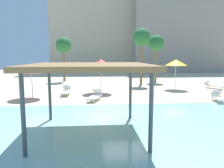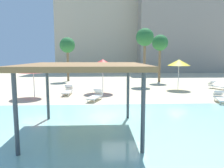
% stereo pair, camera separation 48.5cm
% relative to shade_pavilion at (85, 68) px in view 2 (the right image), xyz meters
% --- Properties ---
extents(ground_plane, '(80.00, 80.00, 0.00)m').
position_rel_shade_pavilion_xyz_m(ground_plane, '(1.92, 3.58, -2.66)').
color(ground_plane, beige).
extents(lagoon_water, '(44.00, 13.50, 0.04)m').
position_rel_shade_pavilion_xyz_m(lagoon_water, '(1.92, -1.67, -2.64)').
color(lagoon_water, '#99D1C6').
rests_on(lagoon_water, ground).
extents(shade_pavilion, '(4.64, 4.64, 2.83)m').
position_rel_shade_pavilion_xyz_m(shade_pavilion, '(0.00, 0.00, 0.00)').
color(shade_pavilion, '#42474C').
rests_on(shade_pavilion, ground).
extents(beach_umbrella_yellow_0, '(2.10, 2.10, 2.83)m').
position_rel_shade_pavilion_xyz_m(beach_umbrella_yellow_0, '(7.90, 11.41, -0.13)').
color(beach_umbrella_yellow_0, silver).
rests_on(beach_umbrella_yellow_0, ground).
extents(beach_umbrella_red_2, '(2.22, 2.22, 2.51)m').
position_rel_shade_pavilion_xyz_m(beach_umbrella_red_2, '(-4.49, 7.99, -0.46)').
color(beach_umbrella_red_2, silver).
rests_on(beach_umbrella_red_2, ground).
extents(beach_umbrella_red_3, '(2.41, 2.41, 2.88)m').
position_rel_shade_pavilion_xyz_m(beach_umbrella_red_3, '(0.76, 9.96, -0.12)').
color(beach_umbrella_red_3, silver).
rests_on(beach_umbrella_red_3, ground).
extents(lounge_chair_1, '(1.06, 1.99, 0.74)m').
position_rel_shade_pavilion_xyz_m(lounge_chair_1, '(8.74, 5.52, -2.33)').
color(lounge_chair_1, white).
rests_on(lounge_chair_1, ground).
extents(lounge_chair_2, '(1.19, 1.99, 0.74)m').
position_rel_shade_pavilion_xyz_m(lounge_chair_2, '(0.23, 6.64, -2.33)').
color(lounge_chair_2, white).
rests_on(lounge_chair_2, ground).
extents(lounge_chair_4, '(0.66, 1.92, 0.74)m').
position_rel_shade_pavilion_xyz_m(lounge_chair_4, '(-2.13, 9.03, -2.33)').
color(lounge_chair_4, white).
rests_on(lounge_chair_4, ground).
extents(lounge_chair_5, '(1.37, 1.97, 0.74)m').
position_rel_shade_pavilion_xyz_m(lounge_chair_5, '(11.73, 11.52, -2.33)').
color(lounge_chair_5, white).
rests_on(lounge_chair_5, ground).
extents(palm_tree_0, '(1.90, 1.90, 6.10)m').
position_rel_shade_pavilion_xyz_m(palm_tree_0, '(5.30, 14.76, 2.35)').
color(palm_tree_0, brown).
rests_on(palm_tree_0, ground).
extents(palm_tree_1, '(1.90, 1.90, 5.68)m').
position_rel_shade_pavilion_xyz_m(palm_tree_1, '(7.68, 17.37, 1.94)').
color(palm_tree_1, brown).
rests_on(palm_tree_1, ground).
extents(palm_tree_2, '(1.90, 1.90, 5.45)m').
position_rel_shade_pavilion_xyz_m(palm_tree_2, '(-3.58, 18.87, 1.72)').
color(palm_tree_2, brown).
rests_on(palm_tree_2, ground).
extents(hotel_block_0, '(21.09, 9.70, 20.30)m').
position_rel_shade_pavilion_xyz_m(hotel_block_0, '(1.84, 40.41, 7.49)').
color(hotel_block_0, beige).
rests_on(hotel_block_0, ground).
extents(hotel_block_1, '(19.56, 8.08, 16.69)m').
position_rel_shade_pavilion_xyz_m(hotel_block_1, '(17.67, 35.34, 5.68)').
color(hotel_block_1, '#9E9384').
rests_on(hotel_block_1, ground).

